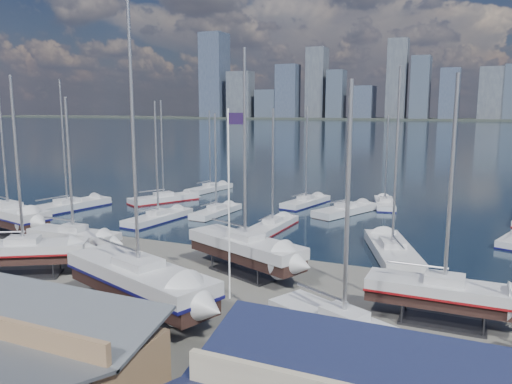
% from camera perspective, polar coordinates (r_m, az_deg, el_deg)
% --- Properties ---
extents(ground, '(1400.00, 1400.00, 0.00)m').
position_cam_1_polar(ground, '(37.62, -7.05, -10.82)').
color(ground, '#605E59').
rests_on(ground, ground).
extents(water, '(1400.00, 600.00, 0.40)m').
position_cam_1_polar(water, '(340.84, 21.17, 6.65)').
color(water, '#1A293D').
rests_on(water, ground).
extents(far_shore, '(1400.00, 80.00, 2.20)m').
position_cam_1_polar(far_shore, '(600.49, 22.59, 7.65)').
color(far_shore, '#2D332D').
rests_on(far_shore, ground).
extents(skyline, '(639.14, 43.80, 107.69)m').
position_cam_1_polar(skyline, '(595.00, 22.04, 11.34)').
color(skyline, '#475166').
rests_on(skyline, far_shore).
extents(shed_grey, '(12.60, 8.40, 4.17)m').
position_cam_1_polar(shed_grey, '(25.63, -26.81, -16.67)').
color(shed_grey, '#8C6B4C').
rests_on(shed_grey, ground).
extents(sailboat_cradle_0, '(11.72, 5.60, 18.09)m').
position_cam_1_polar(sailboat_cradle_0, '(57.81, -26.43, -2.31)').
color(sailboat_cradle_0, '#2D2D33').
rests_on(sailboat_cradle_0, ground).
extents(sailboat_cradle_1, '(9.55, 7.25, 15.48)m').
position_cam_1_polar(sailboat_cradle_1, '(43.16, -24.98, -6.14)').
color(sailboat_cradle_1, '#2D2D33').
rests_on(sailboat_cradle_1, ground).
extents(sailboat_cradle_2, '(8.53, 2.56, 14.01)m').
position_cam_1_polar(sailboat_cradle_2, '(46.42, -20.10, -4.85)').
color(sailboat_cradle_2, '#2D2D33').
rests_on(sailboat_cradle_2, ground).
extents(sailboat_cradle_3, '(12.84, 7.31, 19.71)m').
position_cam_1_polar(sailboat_cradle_3, '(33.22, -13.23, -9.65)').
color(sailboat_cradle_3, '#2D2D33').
rests_on(sailboat_cradle_3, ground).
extents(sailboat_cradle_4, '(11.15, 6.90, 17.53)m').
position_cam_1_polar(sailboat_cradle_4, '(39.74, -1.24, -6.36)').
color(sailboat_cradle_4, '#2D2D33').
rests_on(sailboat_cradle_4, ground).
extents(sailboat_cradle_5, '(9.01, 6.08, 14.39)m').
position_cam_1_polar(sailboat_cradle_5, '(26.48, 10.00, -15.27)').
color(sailboat_cradle_5, '#2D2D33').
rests_on(sailboat_cradle_5, ground).
extents(sailboat_cradle_6, '(9.25, 2.62, 15.02)m').
position_cam_1_polar(sailboat_cradle_6, '(32.80, 20.68, -10.72)').
color(sailboat_cradle_6, '#2D2D33').
rests_on(sailboat_cradle_6, ground).
extents(sailboat_moored_0, '(5.28, 12.02, 17.39)m').
position_cam_1_polar(sailboat_moored_0, '(68.98, -20.73, -1.74)').
color(sailboat_moored_0, black).
rests_on(sailboat_moored_0, water).
extents(sailboat_moored_1, '(7.15, 10.05, 14.83)m').
position_cam_1_polar(sailboat_moored_1, '(71.50, -10.50, -0.90)').
color(sailboat_moored_1, black).
rests_on(sailboat_moored_1, water).
extents(sailboat_moored_2, '(3.79, 9.11, 13.35)m').
position_cam_1_polar(sailboat_moored_2, '(79.90, -5.23, 0.32)').
color(sailboat_moored_2, black).
rests_on(sailboat_moored_2, water).
extents(sailboat_moored_3, '(3.76, 9.96, 14.54)m').
position_cam_1_polar(sailboat_moored_3, '(59.27, -11.08, -3.06)').
color(sailboat_moored_3, black).
rests_on(sailboat_moored_3, water).
extents(sailboat_moored_4, '(2.96, 8.77, 13.04)m').
position_cam_1_polar(sailboat_moored_4, '(62.00, -4.56, -2.34)').
color(sailboat_moored_4, black).
rests_on(sailboat_moored_4, water).
extents(sailboat_moored_5, '(4.51, 9.70, 13.99)m').
position_cam_1_polar(sailboat_moored_5, '(68.16, 5.72, -1.29)').
color(sailboat_moored_5, black).
rests_on(sailboat_moored_5, water).
extents(sailboat_moored_6, '(2.84, 9.22, 13.67)m').
position_cam_1_polar(sailboat_moored_6, '(54.38, 1.91, -4.02)').
color(sailboat_moored_6, black).
rests_on(sailboat_moored_6, water).
extents(sailboat_moored_7, '(6.52, 10.41, 15.26)m').
position_cam_1_polar(sailboat_moored_7, '(63.33, 10.19, -2.21)').
color(sailboat_moored_7, black).
rests_on(sailboat_moored_7, water).
extents(sailboat_moored_8, '(4.29, 8.89, 12.81)m').
position_cam_1_polar(sailboat_moored_8, '(69.17, 14.49, -1.39)').
color(sailboat_moored_8, black).
rests_on(sailboat_moored_8, water).
extents(sailboat_moored_9, '(7.02, 11.89, 17.35)m').
position_cam_1_polar(sailboat_moored_9, '(46.34, 15.27, -6.74)').
color(sailboat_moored_9, black).
rests_on(sailboat_moored_9, water).
extents(car_a, '(3.18, 4.42, 1.40)m').
position_cam_1_polar(car_a, '(34.48, -23.98, -12.29)').
color(car_a, gray).
rests_on(car_a, ground).
extents(car_b, '(4.66, 2.97, 1.45)m').
position_cam_1_polar(car_b, '(30.28, -17.53, -14.92)').
color(car_b, gray).
rests_on(car_b, ground).
extents(car_c, '(3.93, 5.49, 1.39)m').
position_cam_1_polar(car_c, '(33.14, -19.39, -12.89)').
color(car_c, gray).
rests_on(car_c, ground).
extents(car_d, '(3.73, 5.11, 1.37)m').
position_cam_1_polar(car_d, '(24.75, 5.29, -20.43)').
color(car_d, gray).
rests_on(car_d, ground).
extents(flagpole, '(1.15, 0.12, 13.04)m').
position_cam_1_polar(flagpole, '(33.40, -2.98, 0.11)').
color(flagpole, white).
rests_on(flagpole, ground).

